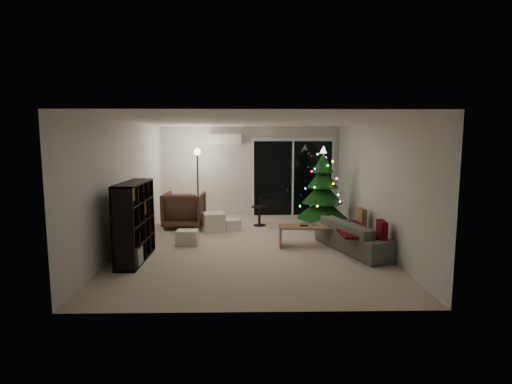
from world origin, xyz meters
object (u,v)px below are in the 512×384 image
(media_cabinet, at_px, (139,231))
(armchair, at_px, (184,210))
(christmas_tree, at_px, (323,187))
(sofa, at_px, (357,236))
(coffee_table, at_px, (311,236))
(bookshelf, at_px, (125,222))

(media_cabinet, height_order, armchair, armchair)
(media_cabinet, bearing_deg, christmas_tree, 6.07)
(media_cabinet, distance_m, christmas_tree, 4.45)
(sofa, bearing_deg, coffee_table, 48.90)
(christmas_tree, bearing_deg, armchair, 179.23)
(media_cabinet, distance_m, sofa, 4.31)
(armchair, distance_m, sofa, 4.28)
(armchair, height_order, christmas_tree, christmas_tree)
(sofa, relative_size, coffee_table, 1.54)
(bookshelf, xyz_separation_m, sofa, (4.30, 0.54, -0.41))
(bookshelf, bearing_deg, coffee_table, -1.74)
(bookshelf, bearing_deg, media_cabinet, 73.72)
(media_cabinet, relative_size, armchair, 1.12)
(bookshelf, relative_size, christmas_tree, 0.71)
(media_cabinet, xyz_separation_m, coffee_table, (3.45, 0.04, -0.13))
(media_cabinet, distance_m, coffee_table, 3.45)
(armchair, xyz_separation_m, christmas_tree, (3.39, -0.05, 0.56))
(bookshelf, height_order, coffee_table, bookshelf)
(christmas_tree, bearing_deg, coffee_table, -107.42)
(sofa, bearing_deg, media_cabinet, 67.28)
(armchair, distance_m, christmas_tree, 3.44)
(media_cabinet, bearing_deg, coffee_table, -17.56)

